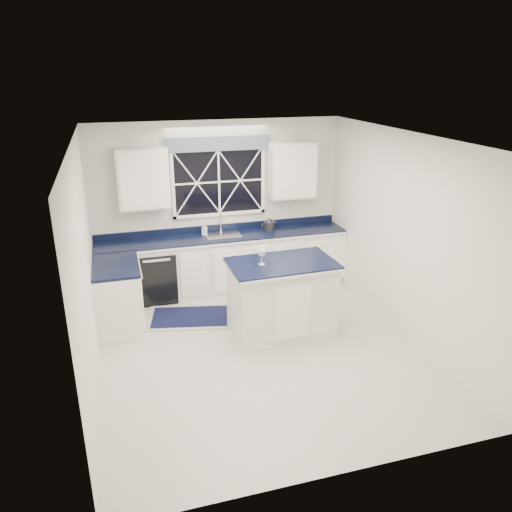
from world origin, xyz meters
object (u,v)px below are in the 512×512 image
object	(u,v)px
dishwasher	(156,274)
soap_bottle	(204,229)
faucet	(221,223)
wine_glass	(262,252)
island	(281,298)
kettle	(269,224)

from	to	relation	value
dishwasher	soap_bottle	world-z (taller)	soap_bottle
faucet	wine_glass	size ratio (longest dim) A/B	1.21
dishwasher	soap_bottle	size ratio (longest dim) A/B	4.41
wine_glass	island	bearing A→B (deg)	-0.23
island	dishwasher	bearing A→B (deg)	131.81
faucet	soap_bottle	size ratio (longest dim) A/B	1.62
kettle	wine_glass	xyz separation A→B (m)	(-0.64, -1.68, 0.18)
wine_glass	dishwasher	bearing A→B (deg)	127.86
dishwasher	wine_glass	distance (m)	2.18
island	wine_glass	xyz separation A→B (m)	(-0.28, 0.00, 0.69)
faucet	wine_glass	bearing A→B (deg)	-85.44
faucet	soap_bottle	distance (m)	0.30
soap_bottle	faucet	bearing A→B (deg)	13.17
faucet	wine_glass	distance (m)	1.80
dishwasher	kettle	world-z (taller)	kettle
faucet	island	bearing A→B (deg)	-76.68
kettle	island	bearing A→B (deg)	-117.84
faucet	wine_glass	world-z (taller)	wine_glass
wine_glass	soap_bottle	world-z (taller)	wine_glass
island	wine_glass	bearing A→B (deg)	177.96
dishwasher	kettle	size ratio (longest dim) A/B	2.91
dishwasher	faucet	distance (m)	1.31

